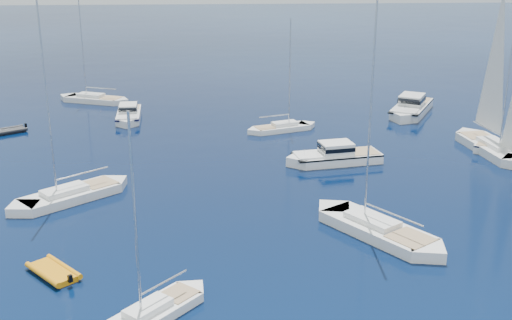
% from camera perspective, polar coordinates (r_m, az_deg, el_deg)
% --- Properties ---
extents(motor_cruiser_centre, '(10.05, 4.67, 2.54)m').
position_cam_1_polar(motor_cruiser_centre, '(60.46, 6.87, -0.25)').
color(motor_cruiser_centre, white).
rests_on(motor_cruiser_centre, ground).
extents(motor_cruiser_distant, '(8.44, 11.57, 2.96)m').
position_cam_1_polar(motor_cruiser_distant, '(79.62, 13.48, 3.98)').
color(motor_cruiser_distant, silver).
rests_on(motor_cruiser_distant, ground).
extents(motor_cruiser_horizon, '(3.30, 8.91, 2.29)m').
position_cam_1_polar(motor_cruiser_horizon, '(76.44, -11.17, 3.54)').
color(motor_cruiser_horizon, silver).
rests_on(motor_cruiser_horizon, ground).
extents(sailboat_fore, '(7.14, 7.66, 12.23)m').
position_cam_1_polar(sailboat_fore, '(36.68, -9.07, -13.56)').
color(sailboat_fore, white).
rests_on(sailboat_fore, ground).
extents(sailboat_mid_r, '(9.50, 11.72, 17.78)m').
position_cam_1_polar(sailboat_mid_r, '(46.31, 10.62, -6.49)').
color(sailboat_mid_r, white).
rests_on(sailboat_mid_r, ground).
extents(sailboat_mid_l, '(10.28, 9.34, 16.24)m').
position_cam_1_polar(sailboat_mid_l, '(53.56, -16.06, -3.39)').
color(sailboat_mid_l, white).
rests_on(sailboat_mid_l, ground).
extents(sailboat_centre, '(8.75, 5.00, 12.50)m').
position_cam_1_polar(sailboat_centre, '(70.51, 2.30, 2.61)').
color(sailboat_centre, white).
rests_on(sailboat_centre, ground).
extents(sailboat_sails_r, '(4.76, 12.97, 18.63)m').
position_cam_1_polar(sailboat_sails_r, '(67.21, 20.10, 0.66)').
color(sailboat_sails_r, silver).
rests_on(sailboat_sails_r, ground).
extents(sailboat_far_l, '(10.64, 6.24, 15.23)m').
position_cam_1_polar(sailboat_far_l, '(86.05, -14.12, 5.00)').
color(sailboat_far_l, silver).
rests_on(sailboat_far_l, ground).
extents(tender_yellow, '(4.33, 4.47, 0.95)m').
position_cam_1_polar(tender_yellow, '(42.24, -17.44, -9.65)').
color(tender_yellow, orange).
rests_on(tender_yellow, ground).
extents(tender_grey_far, '(4.52, 4.02, 0.95)m').
position_cam_1_polar(tender_grey_far, '(74.54, -21.09, 2.25)').
color(tender_grey_far, black).
rests_on(tender_grey_far, ground).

